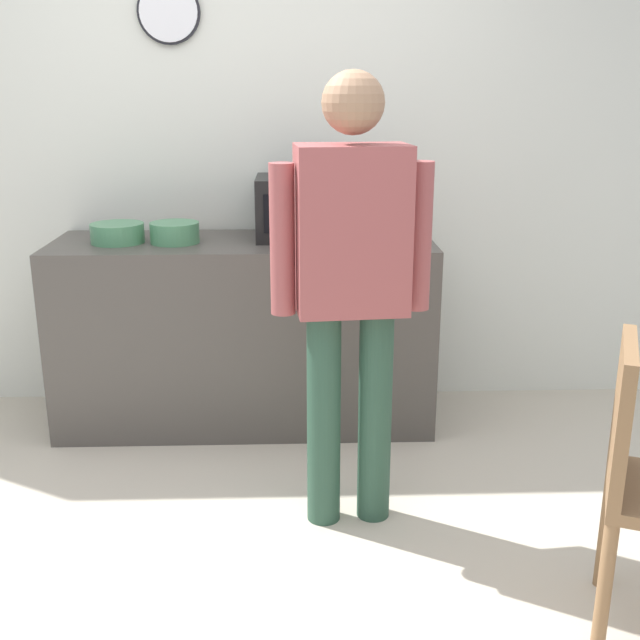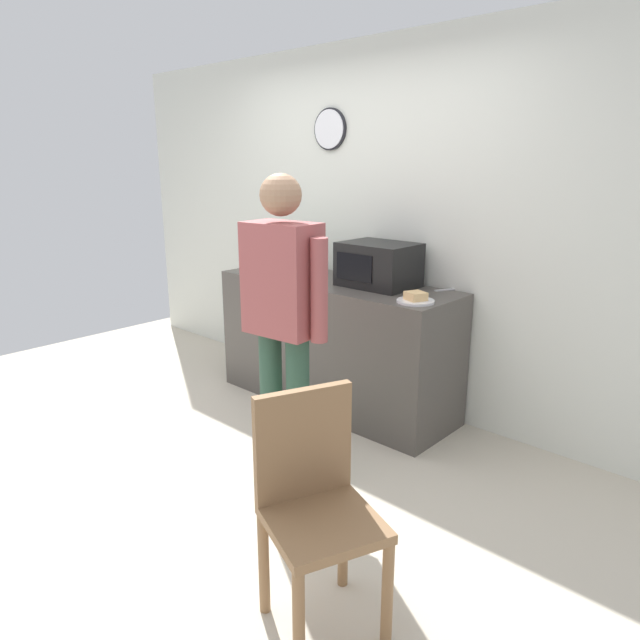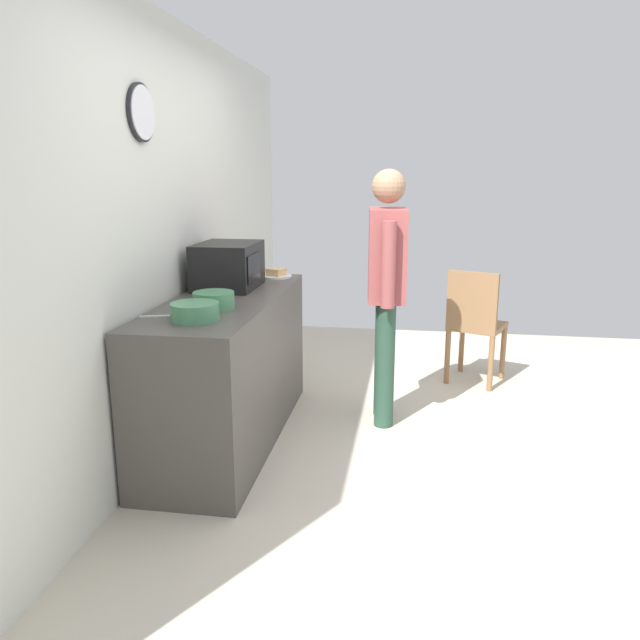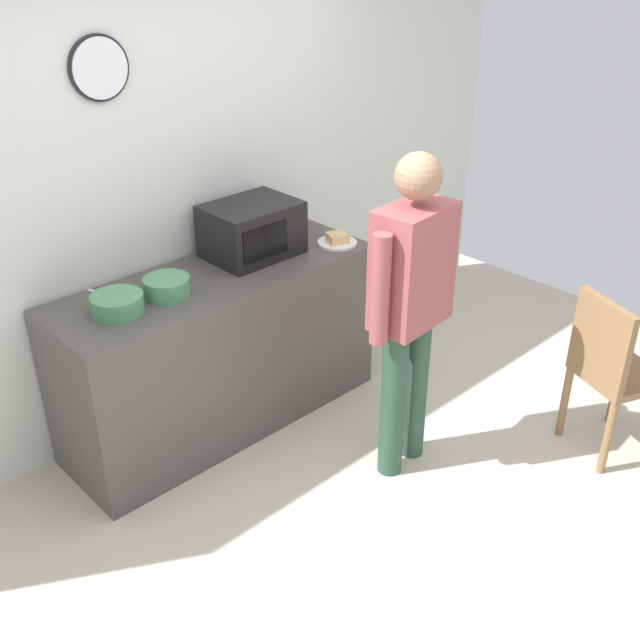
% 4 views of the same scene
% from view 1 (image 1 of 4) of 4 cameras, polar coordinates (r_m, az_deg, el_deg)
% --- Properties ---
extents(ground_plane, '(6.00, 6.00, 0.00)m').
position_cam_1_polar(ground_plane, '(3.00, -7.10, -16.83)').
color(ground_plane, beige).
extents(back_wall, '(5.40, 0.13, 2.60)m').
position_cam_1_polar(back_wall, '(4.10, -5.86, 11.88)').
color(back_wall, silver).
rests_on(back_wall, ground_plane).
extents(kitchen_counter, '(1.85, 0.62, 0.94)m').
position_cam_1_polar(kitchen_counter, '(3.89, -5.54, -0.94)').
color(kitchen_counter, '#4C4742').
rests_on(kitchen_counter, ground_plane).
extents(microwave, '(0.50, 0.39, 0.30)m').
position_cam_1_polar(microwave, '(3.82, -0.92, 8.33)').
color(microwave, black).
rests_on(microwave, kitchen_counter).
extents(sandwich_plate, '(0.23, 0.23, 0.06)m').
position_cam_1_polar(sandwich_plate, '(3.66, 6.30, 5.80)').
color(sandwich_plate, white).
rests_on(sandwich_plate, kitchen_counter).
extents(salad_bowl, '(0.25, 0.25, 0.09)m').
position_cam_1_polar(salad_bowl, '(3.83, -14.76, 6.23)').
color(salad_bowl, '#4C8E60').
rests_on(salad_bowl, kitchen_counter).
extents(cereal_bowl, '(0.23, 0.23, 0.10)m').
position_cam_1_polar(cereal_bowl, '(3.77, -10.69, 6.37)').
color(cereal_bowl, '#4C8E60').
rests_on(cereal_bowl, kitchen_counter).
extents(fork_utensil, '(0.09, 0.16, 0.01)m').
position_cam_1_polar(fork_utensil, '(4.07, 4.96, 6.72)').
color(fork_utensil, silver).
rests_on(fork_utensil, kitchen_counter).
extents(spoon_utensil, '(0.06, 0.17, 0.01)m').
position_cam_1_polar(spoon_utensil, '(4.06, -13.54, 6.29)').
color(spoon_utensil, silver).
rests_on(spoon_utensil, kitchen_counter).
extents(person_standing, '(0.59, 0.28, 1.71)m').
position_cam_1_polar(person_standing, '(2.82, 2.32, 3.48)').
color(person_standing, '#2A4B3A').
rests_on(person_standing, ground_plane).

